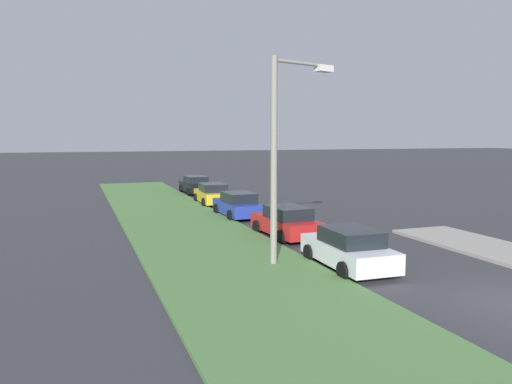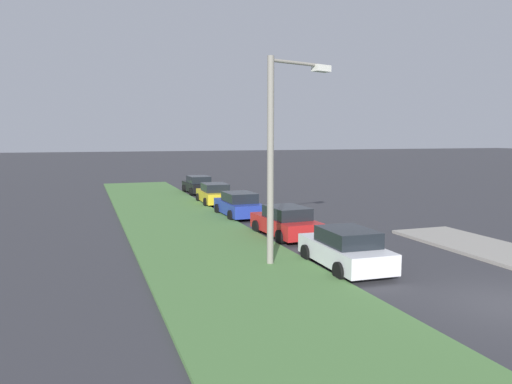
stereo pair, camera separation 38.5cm
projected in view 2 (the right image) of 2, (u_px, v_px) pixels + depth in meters
grass_median at (205, 246)px, 21.16m from camera, size 60.00×6.00×0.12m
parked_car_white at (345, 249)px, 17.62m from camera, size 4.35×2.11×1.47m
parked_car_red at (286, 222)px, 23.17m from camera, size 4.40×2.21×1.47m
parked_car_blue at (239, 205)px, 28.97m from camera, size 4.33×2.08×1.47m
parked_car_yellow at (215, 194)px, 34.48m from camera, size 4.36×2.13×1.47m
parked_car_black at (198, 185)px, 40.95m from camera, size 4.33×2.08×1.47m
streetlight at (278, 145)px, 17.74m from camera, size 1.08×2.81×7.50m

